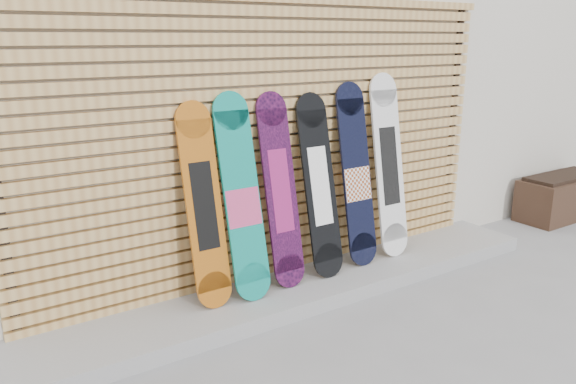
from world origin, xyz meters
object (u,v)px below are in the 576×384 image
(snowboard_0, at_px, (204,206))
(snowboard_5, at_px, (389,166))
(snowboard_1, at_px, (242,199))
(snowboard_3, at_px, (320,186))
(planter_box, at_px, (561,196))
(snowboard_4, at_px, (357,176))
(snowboard_2, at_px, (280,191))

(snowboard_0, relative_size, snowboard_5, 0.92)
(snowboard_1, relative_size, snowboard_3, 1.03)
(planter_box, bearing_deg, snowboard_0, 178.84)
(snowboard_3, bearing_deg, snowboard_1, -178.86)
(snowboard_5, bearing_deg, planter_box, -2.07)
(snowboard_4, bearing_deg, planter_box, -1.72)
(snowboard_4, bearing_deg, snowboard_5, 0.73)
(snowboard_0, distance_m, snowboard_3, 1.00)
(snowboard_0, bearing_deg, snowboard_4, 0.04)
(snowboard_4, distance_m, snowboard_5, 0.37)
(snowboard_3, bearing_deg, snowboard_4, 2.21)
(snowboard_0, xyz_separation_m, snowboard_5, (1.77, 0.01, 0.06))
(snowboard_2, relative_size, snowboard_3, 1.02)
(planter_box, xyz_separation_m, snowboard_0, (-4.38, 0.09, 0.60))
(snowboard_2, bearing_deg, snowboard_1, -176.20)
(planter_box, height_order, snowboard_2, snowboard_2)
(planter_box, height_order, snowboard_1, snowboard_1)
(snowboard_0, height_order, snowboard_5, snowboard_5)
(snowboard_5, bearing_deg, snowboard_3, -178.50)
(snowboard_2, xyz_separation_m, snowboard_3, (0.36, -0.01, -0.01))
(planter_box, distance_m, snowboard_2, 3.79)
(planter_box, relative_size, snowboard_2, 0.75)
(snowboard_3, bearing_deg, snowboard_5, 1.50)
(snowboard_1, height_order, snowboard_4, snowboard_4)
(planter_box, xyz_separation_m, snowboard_4, (-2.98, 0.09, 0.62))
(snowboard_2, distance_m, snowboard_3, 0.37)
(snowboard_1, relative_size, snowboard_2, 1.01)
(snowboard_3, xyz_separation_m, snowboard_4, (0.40, 0.02, 0.02))
(snowboard_2, relative_size, snowboard_4, 0.97)
(snowboard_3, distance_m, snowboard_5, 0.77)
(planter_box, bearing_deg, snowboard_4, 178.28)
(planter_box, distance_m, snowboard_4, 3.04)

